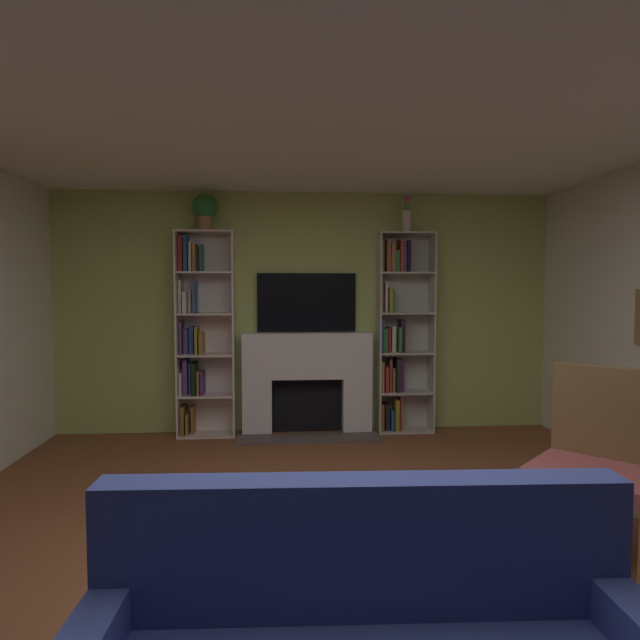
# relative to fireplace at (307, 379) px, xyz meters

# --- Properties ---
(ground_plane) EXTENTS (7.73, 7.73, 0.00)m
(ground_plane) POSITION_rel_fireplace_xyz_m (0.00, -3.09, -0.58)
(ground_plane) COLOR brown
(wall_back_accent) EXTENTS (5.42, 0.06, 2.56)m
(wall_back_accent) POSITION_rel_fireplace_xyz_m (0.00, 0.16, 0.71)
(wall_back_accent) COLOR #B3C469
(wall_back_accent) RESTS_ON ground_plane
(ceiling) EXTENTS (5.42, 6.56, 0.06)m
(ceiling) POSITION_rel_fireplace_xyz_m (0.00, -3.09, 2.02)
(ceiling) COLOR white
(ceiling) RESTS_ON wall_back_accent
(fireplace) EXTENTS (1.46, 0.56, 1.07)m
(fireplace) POSITION_rel_fireplace_xyz_m (0.00, 0.00, 0.00)
(fireplace) COLOR white
(fireplace) RESTS_ON ground_plane
(tv) EXTENTS (1.05, 0.06, 0.63)m
(tv) POSITION_rel_fireplace_xyz_m (0.00, 0.10, 0.81)
(tv) COLOR black
(tv) RESTS_ON fireplace
(bookshelf_left) EXTENTS (0.59, 0.30, 2.13)m
(bookshelf_left) POSITION_rel_fireplace_xyz_m (-1.12, 0.02, 0.50)
(bookshelf_left) COLOR silver
(bookshelf_left) RESTS_ON ground_plane
(bookshelf_right) EXTENTS (0.59, 0.28, 2.13)m
(bookshelf_right) POSITION_rel_fireplace_xyz_m (0.98, 0.03, 0.49)
(bookshelf_right) COLOR beige
(bookshelf_right) RESTS_ON ground_plane
(potted_plant) EXTENTS (0.25, 0.25, 0.37)m
(potted_plant) POSITION_rel_fireplace_xyz_m (-1.05, -0.02, 1.77)
(potted_plant) COLOR #A87750
(potted_plant) RESTS_ON bookshelf_left
(vase_with_flowers) EXTENTS (0.10, 0.10, 0.39)m
(vase_with_flowers) POSITION_rel_fireplace_xyz_m (1.05, -0.02, 1.70)
(vase_with_flowers) COLOR beige
(vase_with_flowers) RESTS_ON bookshelf_right
(armchair) EXTENTS (0.88, 0.88, 1.07)m
(armchair) POSITION_rel_fireplace_xyz_m (1.58, -2.73, -0.03)
(armchair) COLOR brown
(armchair) RESTS_ON ground_plane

